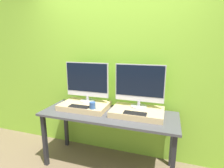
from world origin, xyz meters
The scene contains 9 objects.
wall_back centered at (0.00, 0.72, 1.30)m, with size 8.00×0.04×2.60m.
workbench centered at (0.00, 0.32, 0.70)m, with size 1.79×0.65×0.79m.
wooden_riser_left centered at (-0.38, 0.39, 0.82)m, with size 0.66×0.44×0.07m.
monitor_left centered at (-0.38, 0.49, 1.16)m, with size 0.64×0.22×0.57m.
keyboard_left centered at (-0.38, 0.23, 0.87)m, with size 0.28×0.10×0.01m.
mug centered at (-0.18, 0.23, 0.90)m, with size 0.08×0.08×0.09m.
wooden_riser_right centered at (0.38, 0.39, 0.82)m, with size 0.66×0.44×0.07m.
monitor_right centered at (0.38, 0.49, 1.16)m, with size 0.64×0.22×0.57m.
keyboard_right centered at (0.38, 0.23, 0.87)m, with size 0.28×0.10×0.01m.
Camera 1 is at (0.72, -1.72, 1.67)m, focal length 28.00 mm.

